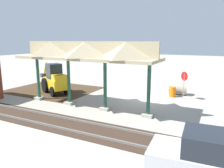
% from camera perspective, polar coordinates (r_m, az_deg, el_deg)
% --- Properties ---
extents(ground_plane, '(120.00, 120.00, 0.00)m').
position_cam_1_polar(ground_plane, '(19.07, 8.95, -3.88)').
color(ground_plane, '#9E998E').
extents(dirt_work_zone, '(8.56, 7.00, 0.01)m').
position_cam_1_polar(dirt_work_zone, '(23.15, -15.17, -1.43)').
color(dirt_work_zone, '#42301E').
rests_on(dirt_work_zone, ground).
extents(platform_canopy, '(10.86, 3.20, 4.90)m').
position_cam_1_polar(platform_canopy, '(16.07, -6.96, 8.35)').
color(platform_canopy, '#9E998E').
rests_on(platform_canopy, ground).
extents(rail_tracks, '(60.00, 2.58, 0.15)m').
position_cam_1_polar(rail_tracks, '(12.28, -2.69, -12.38)').
color(rail_tracks, slate).
rests_on(rail_tracks, ground).
extents(stop_sign, '(0.61, 0.50, 2.38)m').
position_cam_1_polar(stop_sign, '(19.37, 18.33, 1.10)').
color(stop_sign, gray).
rests_on(stop_sign, ground).
extents(backhoe, '(5.11, 3.57, 2.82)m').
position_cam_1_polar(backhoe, '(21.45, -14.74, 1.04)').
color(backhoe, yellow).
rests_on(backhoe, ground).
extents(dirt_mound, '(4.77, 4.77, 1.75)m').
position_cam_1_polar(dirt_mound, '(24.73, -15.80, -0.67)').
color(dirt_mound, '#42301E').
rests_on(dirt_mound, ground).
extents(concrete_pipe, '(1.73, 1.35, 1.07)m').
position_cam_1_polar(concrete_pipe, '(21.16, 16.77, -1.23)').
color(concrete_pipe, '#9E9384').
rests_on(concrete_pipe, ground).
extents(distant_parked_car, '(4.31, 2.02, 1.98)m').
position_cam_1_polar(distant_parked_car, '(8.46, 25.03, -17.91)').
color(distant_parked_car, '#B7B7BC').
rests_on(distant_parked_car, ground).
extents(traffic_barrel, '(0.56, 0.56, 0.90)m').
position_cam_1_polar(traffic_barrel, '(20.18, 15.51, -2.01)').
color(traffic_barrel, orange).
rests_on(traffic_barrel, ground).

